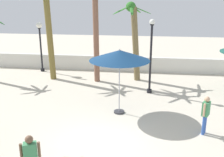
% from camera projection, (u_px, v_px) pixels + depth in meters
% --- Properties ---
extents(ground_plane, '(56.00, 56.00, 0.00)m').
position_uv_depth(ground_plane, '(100.00, 140.00, 10.23)').
color(ground_plane, beige).
extents(boundary_wall, '(25.20, 0.30, 1.08)m').
position_uv_depth(boundary_wall, '(124.00, 64.00, 19.49)').
color(boundary_wall, silver).
rests_on(boundary_wall, ground_plane).
extents(patio_umbrella_1, '(2.72, 2.72, 3.05)m').
position_uv_depth(patio_umbrella_1, '(120.00, 56.00, 11.83)').
color(patio_umbrella_1, '#333338').
rests_on(patio_umbrella_1, ground_plane).
extents(palm_tree_1, '(2.13, 2.13, 5.72)m').
position_uv_depth(palm_tree_1, '(48.00, 26.00, 16.79)').
color(palm_tree_1, brown).
rests_on(palm_tree_1, ground_plane).
extents(palm_tree_2, '(2.40, 2.44, 4.96)m').
position_uv_depth(palm_tree_2, '(134.00, 33.00, 16.71)').
color(palm_tree_2, brown).
rests_on(palm_tree_2, ground_plane).
extents(palm_tree_3, '(2.61, 2.45, 6.16)m').
position_uv_depth(palm_tree_3, '(96.00, 23.00, 16.22)').
color(palm_tree_3, brown).
rests_on(palm_tree_3, ground_plane).
extents(lamp_post_0, '(0.42, 0.42, 3.54)m').
position_uv_depth(lamp_post_0, '(40.00, 39.00, 18.89)').
color(lamp_post_0, black).
rests_on(lamp_post_0, ground_plane).
extents(lamp_post_1, '(0.29, 0.29, 4.12)m').
position_uv_depth(lamp_post_1, '(151.00, 55.00, 14.60)').
color(lamp_post_1, black).
rests_on(lamp_post_1, ground_plane).
extents(guest_0, '(0.53, 0.35, 1.65)m').
position_uv_depth(guest_0, '(31.00, 157.00, 7.46)').
color(guest_0, '#3359B2').
rests_on(guest_0, ground_plane).
extents(guest_1, '(0.38, 0.51, 1.59)m').
position_uv_depth(guest_1, '(206.00, 112.00, 10.42)').
color(guest_1, '#3359B2').
rests_on(guest_1, ground_plane).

